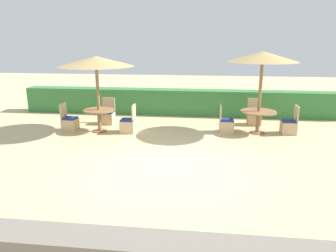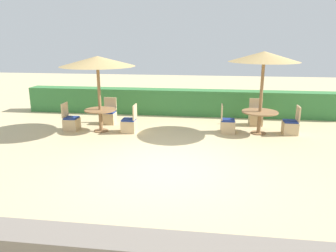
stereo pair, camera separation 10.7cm
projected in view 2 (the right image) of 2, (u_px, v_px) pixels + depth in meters
name	position (u px, v px, depth m)	size (l,w,h in m)	color
ground_plane	(165.00, 169.00, 7.83)	(40.00, 40.00, 0.00)	#C6B284
hedge_row	(185.00, 102.00, 13.23)	(13.00, 0.70, 1.01)	#387A3D
stone_border	(129.00, 251.00, 4.50)	(10.00, 0.56, 0.40)	slate
parasol_back_left	(97.00, 62.00, 10.38)	(2.41, 2.41, 2.47)	olive
round_table_back_left	(100.00, 114.00, 10.83)	(1.02, 1.02, 0.74)	olive
patio_chair_back_left_west	(71.00, 123.00, 11.04)	(0.46, 0.46, 0.93)	tan
patio_chair_back_left_east	(129.00, 124.00, 10.80)	(0.46, 0.46, 0.93)	tan
patio_chair_back_left_north	(109.00, 116.00, 11.90)	(0.46, 0.46, 0.93)	tan
parasol_back_right	(264.00, 57.00, 10.09)	(2.20, 2.20, 2.63)	olive
round_table_back_right	(260.00, 116.00, 10.57)	(1.15, 1.15, 0.74)	olive
patio_chair_back_right_east	(291.00, 126.00, 10.58)	(0.46, 0.46, 0.93)	tan
patio_chair_back_right_north	(256.00, 118.00, 11.70)	(0.46, 0.46, 0.93)	tan
patio_chair_back_right_west	(227.00, 125.00, 10.75)	(0.46, 0.46, 0.93)	tan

